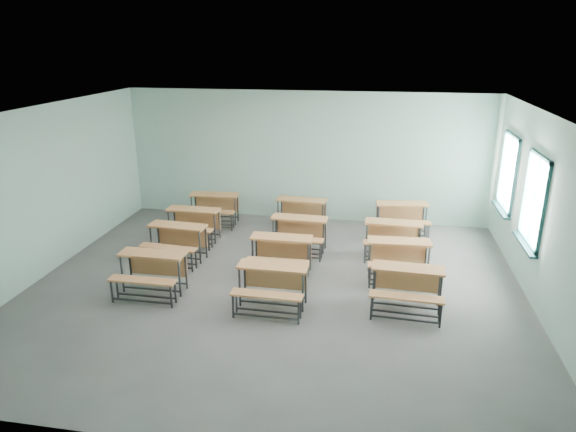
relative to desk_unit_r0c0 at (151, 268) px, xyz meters
name	(u,v)px	position (x,y,z in m)	size (l,w,h in m)	color
room	(279,205)	(2.21, 0.61, 1.10)	(9.04, 8.04, 3.24)	slate
desk_unit_r0c0	(151,268)	(0.00, 0.00, 0.00)	(1.19, 0.80, 0.74)	#CC8149
desk_unit_r0c1	(272,281)	(2.22, -0.15, 0.00)	(1.20, 0.82, 0.74)	#CC8149
desk_unit_r0c2	(407,283)	(4.47, 0.17, 0.00)	(1.23, 0.86, 0.74)	#CC8149
desk_unit_r1c0	(176,238)	(-0.12, 1.46, 0.00)	(1.24, 0.88, 0.74)	#CC8149
desk_unit_r1c1	(281,250)	(2.12, 1.18, 0.00)	(1.19, 0.80, 0.74)	#CC8149
desk_unit_r1c2	(399,254)	(4.37, 1.37, 0.00)	(1.23, 0.86, 0.74)	#CC8149
desk_unit_r2c0	(192,220)	(-0.16, 2.53, 0.00)	(1.21, 0.83, 0.74)	#CC8149
desk_unit_r2c1	(299,230)	(2.29, 2.37, 0.00)	(1.22, 0.85, 0.74)	#CC8149
desk_unit_r2c2	(393,234)	(4.28, 2.43, 0.00)	(1.21, 0.83, 0.74)	#CC8149
desk_unit_r3c0	(214,204)	(-0.05, 3.75, 0.00)	(1.23, 0.86, 0.74)	#CC8149
desk_unit_r3c1	(301,210)	(2.13, 3.69, 0.00)	(1.25, 0.90, 0.74)	#CC8149
desk_unit_r3c2	(402,214)	(4.51, 3.80, 0.00)	(1.27, 0.93, 0.74)	#CC8149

